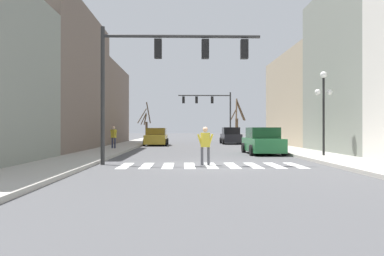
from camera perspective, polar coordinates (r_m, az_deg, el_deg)
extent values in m
plane|color=#4C4C4F|center=(16.00, 2.85, -5.70)|extent=(240.00, 240.00, 0.00)
cube|color=#ADA89E|center=(16.74, -19.17, -5.19)|extent=(2.72, 90.00, 0.15)
cube|color=#ADA89E|center=(17.60, 23.74, -4.94)|extent=(2.72, 90.00, 0.15)
cube|color=#66564C|center=(28.20, -21.10, 6.66)|extent=(6.00, 13.02, 9.78)
cube|color=#66564C|center=(40.03, -15.06, 3.33)|extent=(6.00, 11.90, 7.96)
cube|color=gray|center=(25.83, 26.10, 7.91)|extent=(6.00, 9.13, 10.33)
cube|color=tan|center=(35.46, 18.12, 3.99)|extent=(6.00, 12.18, 8.21)
cube|color=white|center=(16.01, -10.13, -5.68)|extent=(0.45, 2.60, 0.01)
cube|color=white|center=(15.90, -6.91, -5.72)|extent=(0.45, 2.60, 0.01)
cube|color=white|center=(15.84, -3.65, -5.75)|extent=(0.45, 2.60, 0.01)
cube|color=white|center=(15.83, -0.38, -5.75)|extent=(0.45, 2.60, 0.01)
cube|color=white|center=(15.87, 2.89, -5.74)|extent=(0.45, 2.60, 0.01)
cube|color=white|center=(15.96, 6.13, -5.70)|extent=(0.45, 2.60, 0.01)
cube|color=white|center=(16.10, 9.32, -5.65)|extent=(0.45, 2.60, 0.01)
cube|color=white|center=(16.29, 12.45, -5.59)|extent=(0.45, 2.60, 0.01)
cube|color=white|center=(16.53, 15.49, -5.51)|extent=(0.45, 2.60, 0.01)
cylinder|color=#2D2D2D|center=(16.71, -13.45, 4.82)|extent=(0.18, 0.18, 5.99)
cylinder|color=#2D2D2D|center=(16.77, -1.58, 13.79)|extent=(6.85, 0.14, 0.14)
cube|color=black|center=(16.68, -5.19, 11.93)|extent=(0.32, 0.28, 0.84)
cube|color=black|center=(16.67, 2.03, 11.93)|extent=(0.32, 0.28, 0.84)
cube|color=black|center=(16.86, 7.98, 11.80)|extent=(0.32, 0.28, 0.84)
cylinder|color=#2D2D2D|center=(46.29, 5.86, 1.69)|extent=(0.18, 0.18, 6.08)
cylinder|color=#2D2D2D|center=(46.15, 1.89, 4.98)|extent=(6.42, 0.14, 0.14)
cube|color=black|center=(46.17, 3.09, 4.29)|extent=(0.32, 0.28, 0.84)
cube|color=black|center=(46.06, 0.70, 4.30)|extent=(0.32, 0.28, 0.84)
cube|color=black|center=(46.03, -1.31, 4.31)|extent=(0.32, 0.28, 0.84)
cylinder|color=black|center=(21.05, 19.42, 1.63)|extent=(0.12, 0.12, 4.10)
sphere|color=white|center=(21.24, 19.41, 7.66)|extent=(0.36, 0.36, 0.36)
sphere|color=white|center=(21.03, 18.60, 5.22)|extent=(0.31, 0.31, 0.31)
sphere|color=white|center=(21.25, 20.22, 5.16)|extent=(0.31, 0.31, 0.31)
cube|color=#236B38|center=(23.50, 10.70, -2.51)|extent=(1.84, 4.59, 0.81)
cube|color=#133A1E|center=(23.48, 10.70, -0.72)|extent=(1.70, 2.39, 0.66)
cylinder|color=black|center=(24.73, 7.87, -3.00)|extent=(0.22, 0.64, 0.64)
cylinder|color=black|center=(25.10, 12.12, -2.95)|extent=(0.22, 0.64, 0.64)
cylinder|color=black|center=(21.93, 9.07, -3.36)|extent=(0.22, 0.64, 0.64)
cylinder|color=black|center=(22.35, 13.83, -3.30)|extent=(0.22, 0.64, 0.64)
cube|color=black|center=(38.93, 5.93, -1.55)|extent=(1.77, 4.25, 0.85)
cube|color=black|center=(38.92, 5.93, -0.41)|extent=(1.62, 2.21, 0.69)
cylinder|color=black|center=(40.15, 4.41, -1.91)|extent=(0.22, 0.64, 0.64)
cylinder|color=black|center=(40.37, 6.96, -1.90)|extent=(0.22, 0.64, 0.64)
cylinder|color=black|center=(37.53, 4.82, -2.03)|extent=(0.22, 0.64, 0.64)
cylinder|color=black|center=(37.76, 7.54, -2.02)|extent=(0.22, 0.64, 0.64)
cube|color=#A38423|center=(35.45, -5.47, -1.72)|extent=(1.91, 4.86, 0.81)
cube|color=#594813|center=(35.44, -5.47, -0.53)|extent=(1.76, 2.52, 0.66)
cylinder|color=black|center=(37.04, -6.81, -2.05)|extent=(0.22, 0.64, 0.64)
cylinder|color=black|center=(36.91, -3.79, -2.06)|extent=(0.22, 0.64, 0.64)
cylinder|color=black|center=(34.05, -7.29, -2.22)|extent=(0.22, 0.64, 0.64)
cylinder|color=black|center=(33.90, -4.00, -2.23)|extent=(0.22, 0.64, 0.64)
cylinder|color=#4C4C51|center=(15.97, 1.53, -4.31)|extent=(0.12, 0.12, 0.78)
cylinder|color=#4C4C51|center=(16.02, 2.53, -4.30)|extent=(0.12, 0.12, 0.78)
cube|color=gold|center=(15.96, 2.03, -1.82)|extent=(0.40, 0.25, 0.61)
sphere|color=tan|center=(15.95, 2.03, -0.21)|extent=(0.22, 0.22, 0.22)
cylinder|color=gold|center=(15.93, 1.26, -1.97)|extent=(0.27, 0.11, 0.59)
cylinder|color=gold|center=(15.99, 2.81, -1.96)|extent=(0.27, 0.11, 0.59)
cylinder|color=#282D47|center=(27.70, -11.67, -2.25)|extent=(0.11, 0.11, 0.76)
cylinder|color=#282D47|center=(27.91, -12.05, -2.24)|extent=(0.11, 0.11, 0.76)
cube|color=gold|center=(27.79, -11.86, -0.84)|extent=(0.43, 0.39, 0.60)
sphere|color=beige|center=(27.79, -11.86, 0.07)|extent=(0.21, 0.21, 0.21)
cylinder|color=gold|center=(27.63, -11.56, -0.92)|extent=(0.26, 0.23, 0.58)
cylinder|color=gold|center=(27.95, -12.16, -0.92)|extent=(0.26, 0.23, 0.58)
cylinder|color=#4C4C51|center=(32.30, 11.72, -1.97)|extent=(0.11, 0.11, 0.74)
cylinder|color=#4C4C51|center=(32.04, 11.71, -1.99)|extent=(0.11, 0.11, 0.74)
cube|color=black|center=(32.16, 11.72, -0.80)|extent=(0.29, 0.40, 0.58)
sphere|color=#8C664C|center=(32.15, 11.72, -0.04)|extent=(0.21, 0.21, 0.21)
cylinder|color=black|center=(32.36, 11.72, -0.87)|extent=(0.14, 0.27, 0.57)
cylinder|color=black|center=(31.95, 11.71, -0.87)|extent=(0.14, 0.27, 0.57)
cylinder|color=#473828|center=(47.43, -6.95, -0.46)|extent=(0.30, 0.30, 2.30)
cylinder|color=#473828|center=(47.97, -7.14, 1.28)|extent=(0.53, 1.15, 1.38)
cylinder|color=#473828|center=(47.91, -6.65, 2.33)|extent=(0.54, 1.06, 2.68)
cylinder|color=#473828|center=(47.78, -7.38, 1.40)|extent=(0.87, 0.73, 1.56)
cylinder|color=#473828|center=(47.26, -7.61, 1.85)|extent=(1.15, 0.64, 1.92)
cylinder|color=brown|center=(51.00, 6.83, -0.14)|extent=(0.39, 0.39, 2.82)
cylinder|color=brown|center=(51.46, 6.29, 1.94)|extent=(0.92, 1.11, 1.84)
cylinder|color=brown|center=(51.25, 7.36, 2.62)|extent=(1.18, 0.43, 2.52)
cylinder|color=brown|center=(50.49, 6.79, 2.93)|extent=(0.43, 1.33, 2.88)
cylinder|color=brown|center=(51.68, 7.40, 2.66)|extent=(1.35, 1.27, 2.74)
cylinder|color=brown|center=(51.60, 7.46, 2.64)|extent=(1.45, 1.11, 2.75)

